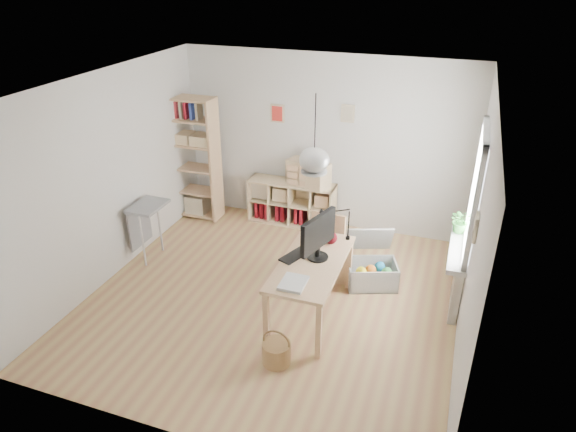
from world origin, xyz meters
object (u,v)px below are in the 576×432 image
(cube_shelf, at_px, (291,205))
(chair, at_px, (323,246))
(desk, at_px, (312,268))
(tall_bookshelf, at_px, (193,154))
(drawer_chest, at_px, (308,173))
(monitor, at_px, (318,235))
(storage_chest, at_px, (372,268))

(cube_shelf, relative_size, chair, 1.46)
(desk, distance_m, tall_bookshelf, 3.27)
(desk, bearing_deg, drawer_chest, 108.38)
(desk, bearing_deg, cube_shelf, 114.61)
(monitor, relative_size, drawer_chest, 0.92)
(tall_bookshelf, height_order, storage_chest, tall_bookshelf)
(storage_chest, xyz_separation_m, monitor, (-0.52, -0.82, 0.84))
(desk, bearing_deg, storage_chest, 58.82)
(monitor, bearing_deg, cube_shelf, 133.96)
(cube_shelf, bearing_deg, monitor, -63.49)
(storage_chest, bearing_deg, drawer_chest, 115.54)
(storage_chest, bearing_deg, tall_bookshelf, 141.95)
(monitor, bearing_deg, desk, -92.84)
(tall_bookshelf, xyz_separation_m, chair, (2.53, -1.22, -0.54))
(tall_bookshelf, distance_m, storage_chest, 3.42)
(desk, relative_size, chair, 1.57)
(desk, bearing_deg, monitor, 69.71)
(tall_bookshelf, bearing_deg, drawer_chest, 7.36)
(chair, bearing_deg, cube_shelf, 129.31)
(desk, height_order, drawer_chest, drawer_chest)
(desk, distance_m, cube_shelf, 2.48)
(storage_chest, xyz_separation_m, drawer_chest, (-1.29, 1.26, 0.69))
(chair, relative_size, monitor, 1.55)
(tall_bookshelf, bearing_deg, cube_shelf, 10.19)
(tall_bookshelf, xyz_separation_m, storage_chest, (3.15, -1.02, -0.87))
(desk, height_order, chair, chair)
(cube_shelf, xyz_separation_m, chair, (0.96, -1.50, 0.25))
(drawer_chest, bearing_deg, monitor, -50.44)
(storage_chest, distance_m, monitor, 1.28)
(tall_bookshelf, xyz_separation_m, drawer_chest, (1.86, 0.24, -0.18))
(cube_shelf, xyz_separation_m, storage_chest, (1.58, -1.30, -0.08))
(cube_shelf, relative_size, tall_bookshelf, 0.70)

